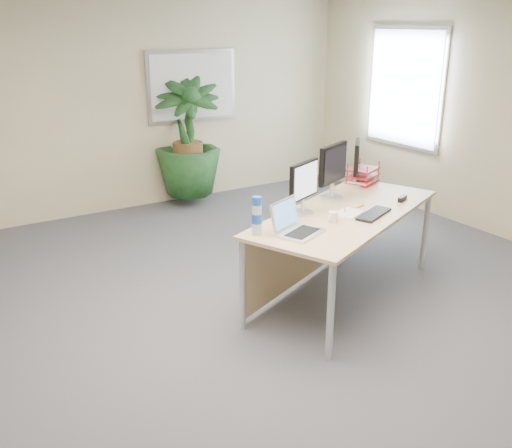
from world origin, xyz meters
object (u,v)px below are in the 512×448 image
desk (333,227)px  monitor_right (333,168)px  laptop (295,225)px  floor_plant (188,150)px  monitor_left (304,184)px

desk → monitor_right: size_ratio=4.51×
monitor_right → desk: bearing=-125.1°
desk → laptop: laptop is taller
floor_plant → monitor_left: floor_plant is taller
monitor_left → monitor_right: monitor_right is taller
laptop → monitor_left: bearing=45.6°
floor_plant → monitor_right: bearing=-87.7°
laptop → floor_plant: bearing=78.2°
monitor_left → laptop: (-0.34, -0.35, -0.20)m
floor_plant → monitor_left: (-0.38, -3.10, 0.32)m
monitor_left → monitor_right: size_ratio=0.89×
desk → floor_plant: floor_plant is taller
floor_plant → laptop: (-0.72, -3.45, 0.12)m
monitor_right → laptop: bearing=-145.7°
monitor_left → monitor_right: bearing=24.0°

